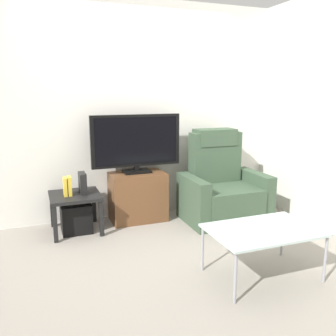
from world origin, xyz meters
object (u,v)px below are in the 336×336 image
object	(u,v)px
tv_stand	(138,196)
coffee_table	(263,232)
television	(136,142)
side_table	(75,200)
book_leftmost	(65,187)
recliner_armchair	(222,189)
subwoofer_box	(76,217)
book_middle	(69,186)
cell_phone	(270,229)
game_console	(83,183)

from	to	relation	value
tv_stand	coffee_table	distance (m)	1.79
tv_stand	television	world-z (taller)	television
side_table	book_leftmost	xyz separation A→B (m)	(-0.10, -0.02, 0.17)
coffee_table	recliner_armchair	bearing A→B (deg)	74.19
subwoofer_box	book_middle	distance (m)	0.38
subwoofer_box	cell_phone	xyz separation A→B (m)	(1.37, -1.62, 0.27)
television	game_console	distance (m)	0.78
book_leftmost	subwoofer_box	bearing A→B (deg)	11.31
tv_stand	subwoofer_box	xyz separation A→B (m)	(-0.75, -0.11, -0.13)
tv_stand	recliner_armchair	bearing A→B (deg)	-16.88
book_leftmost	book_middle	xyz separation A→B (m)	(0.05, 0.00, 0.00)
subwoofer_box	book_leftmost	bearing A→B (deg)	-168.69
tv_stand	book_middle	world-z (taller)	book_middle
book_leftmost	recliner_armchair	bearing A→B (deg)	-5.32
recliner_armchair	side_table	world-z (taller)	recliner_armchair
recliner_armchair	game_console	size ratio (longest dim) A/B	4.67
book_middle	cell_phone	xyz separation A→B (m)	(1.43, -1.60, -0.10)
subwoofer_box	book_leftmost	xyz separation A→B (m)	(-0.10, -0.02, 0.37)
recliner_armchair	side_table	bearing A→B (deg)	168.05
book_middle	game_console	distance (m)	0.15
subwoofer_box	tv_stand	bearing A→B (deg)	8.22
recliner_armchair	cell_phone	xyz separation A→B (m)	(-0.36, -1.43, 0.06)
game_console	cell_phone	size ratio (longest dim) A/B	1.54
recliner_armchair	coffee_table	distance (m)	1.45
tv_stand	side_table	world-z (taller)	tv_stand
television	side_table	xyz separation A→B (m)	(-0.75, -0.13, -0.59)
television	coffee_table	xyz separation A→B (m)	(0.59, -1.71, -0.55)
side_table	subwoofer_box	bearing A→B (deg)	90.00
side_table	book_leftmost	size ratio (longest dim) A/B	2.70
recliner_armchair	book_middle	world-z (taller)	recliner_armchair
tv_stand	television	xyz separation A→B (m)	(-0.00, 0.02, 0.66)
game_console	coffee_table	distance (m)	2.03
side_table	coffee_table	bearing A→B (deg)	-49.87
tv_stand	book_leftmost	distance (m)	0.89
coffee_table	cell_phone	xyz separation A→B (m)	(0.04, -0.04, 0.03)
book_leftmost	book_middle	size ratio (longest dim) A/B	0.96
tv_stand	recliner_armchair	size ratio (longest dim) A/B	0.60
subwoofer_box	coffee_table	xyz separation A→B (m)	(1.33, -1.58, 0.24)
coffee_table	cell_phone	size ratio (longest dim) A/B	6.00
recliner_armchair	book_leftmost	bearing A→B (deg)	169.01
cell_phone	subwoofer_box	bearing A→B (deg)	167.22
side_table	game_console	size ratio (longest dim) A/B	2.33
television	game_console	size ratio (longest dim) A/B	4.62
recliner_armchair	book_leftmost	size ratio (longest dim) A/B	5.41
television	game_console	xyz separation A→B (m)	(-0.66, -0.12, -0.40)
television	subwoofer_box	bearing A→B (deg)	-170.36
side_table	book_middle	distance (m)	0.18
book_leftmost	cell_phone	bearing A→B (deg)	-47.40
cell_phone	book_leftmost	bearing A→B (deg)	169.57
game_console	coffee_table	xyz separation A→B (m)	(1.24, -1.59, -0.15)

